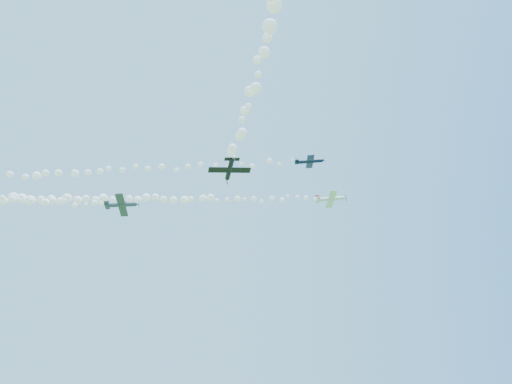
{
  "coord_description": "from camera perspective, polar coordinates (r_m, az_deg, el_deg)",
  "views": [
    {
      "loc": [
        -6.37,
        -76.85,
        2.0
      ],
      "look_at": [
        1.37,
        -6.44,
        44.78
      ],
      "focal_mm": 30.0,
      "sensor_mm": 36.0,
      "label": 1
    }
  ],
  "objects": [
    {
      "name": "plane_grey",
      "position": [
        85.88,
        -17.47,
        -1.64
      ],
      "size": [
        6.81,
        6.94,
        2.0
      ],
      "rotation": [
        -0.15,
        -0.1,
        -0.02
      ],
      "color": "#323A49"
    },
    {
      "name": "plane_black",
      "position": [
        68.0,
        -3.55,
        3.03
      ],
      "size": [
        6.81,
        6.49,
        2.13
      ],
      "rotation": [
        -0.12,
        0.03,
        1.66
      ],
      "color": "black"
    },
    {
      "name": "smoke_trail_white",
      "position": [
        98.2,
        -12.54,
        -0.95
      ],
      "size": [
        71.93,
        9.54,
        3.02
      ],
      "primitive_type": null,
      "color": "white"
    },
    {
      "name": "smoke_trail_navy",
      "position": [
        94.16,
        -21.0,
        2.61
      ],
      "size": [
        83.99,
        17.29,
        2.53
      ],
      "primitive_type": null,
      "color": "white"
    },
    {
      "name": "plane_white",
      "position": [
        97.83,
        9.98,
        -0.91
      ],
      "size": [
        7.22,
        7.57,
        1.92
      ],
      "rotation": [
        -0.02,
        -0.08,
        -0.1
      ],
      "color": "white"
    },
    {
      "name": "plane_navy",
      "position": [
        86.08,
        7.19,
        4.08
      ],
      "size": [
        6.34,
        6.59,
        1.87
      ],
      "rotation": [
        0.22,
        -0.04,
        -0.18
      ],
      "color": "black"
    }
  ]
}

